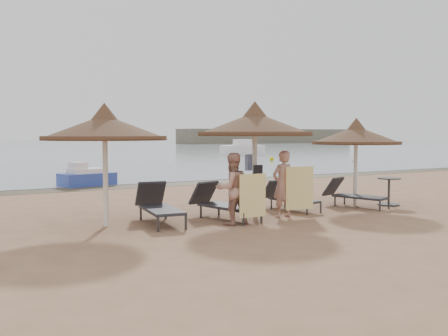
{
  "coord_description": "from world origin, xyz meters",
  "views": [
    {
      "loc": [
        -6.33,
        -9.83,
        2.13
      ],
      "look_at": [
        -0.14,
        1.2,
        1.25
      ],
      "focal_mm": 40.0,
      "sensor_mm": 36.0,
      "label": 1
    }
  ],
  "objects_px": {
    "palapa_center": "(255,125)",
    "lounger_far_left": "(158,205)",
    "palapa_left": "(105,128)",
    "palapa_right": "(356,136)",
    "lounger_far_right": "(352,194)",
    "person_left": "(232,183)",
    "person_right": "(283,179)",
    "pedal_boat": "(86,177)",
    "side_table": "(389,192)",
    "lounger_near_right": "(288,197)",
    "lounger_near_left": "(221,203)"
  },
  "relations": [
    {
      "from": "side_table",
      "to": "person_left",
      "type": "bearing_deg",
      "value": -175.8
    },
    {
      "from": "person_right",
      "to": "lounger_far_left",
      "type": "bearing_deg",
      "value": -20.71
    },
    {
      "from": "side_table",
      "to": "lounger_near_right",
      "type": "bearing_deg",
      "value": 166.44
    },
    {
      "from": "pedal_boat",
      "to": "palapa_left",
      "type": "bearing_deg",
      "value": -112.79
    },
    {
      "from": "palapa_center",
      "to": "lounger_near_right",
      "type": "height_order",
      "value": "palapa_center"
    },
    {
      "from": "palapa_left",
      "to": "lounger_far_right",
      "type": "bearing_deg",
      "value": -3.75
    },
    {
      "from": "lounger_near_right",
      "to": "person_left",
      "type": "height_order",
      "value": "person_left"
    },
    {
      "from": "person_right",
      "to": "palapa_left",
      "type": "bearing_deg",
      "value": -17.59
    },
    {
      "from": "palapa_left",
      "to": "pedal_boat",
      "type": "distance_m",
      "value": 9.5
    },
    {
      "from": "palapa_center",
      "to": "lounger_far_left",
      "type": "relative_size",
      "value": 1.38
    },
    {
      "from": "palapa_left",
      "to": "person_left",
      "type": "height_order",
      "value": "palapa_left"
    },
    {
      "from": "palapa_left",
      "to": "lounger_near_right",
      "type": "xyz_separation_m",
      "value": [
        5.12,
        -0.03,
        -1.89
      ]
    },
    {
      "from": "lounger_near_left",
      "to": "pedal_boat",
      "type": "xyz_separation_m",
      "value": [
        -0.98,
        9.54,
        -0.05
      ]
    },
    {
      "from": "person_left",
      "to": "pedal_boat",
      "type": "xyz_separation_m",
      "value": [
        -0.83,
        10.33,
        -0.61
      ]
    },
    {
      "from": "lounger_near_left",
      "to": "pedal_boat",
      "type": "height_order",
      "value": "pedal_boat"
    },
    {
      "from": "palapa_left",
      "to": "palapa_right",
      "type": "height_order",
      "value": "palapa_left"
    },
    {
      "from": "person_left",
      "to": "palapa_right",
      "type": "bearing_deg",
      "value": -168.2
    },
    {
      "from": "side_table",
      "to": "person_right",
      "type": "height_order",
      "value": "person_right"
    },
    {
      "from": "person_left",
      "to": "person_right",
      "type": "distance_m",
      "value": 1.63
    },
    {
      "from": "lounger_far_right",
      "to": "pedal_boat",
      "type": "xyz_separation_m",
      "value": [
        -5.29,
        9.6,
        -0.01
      ]
    },
    {
      "from": "lounger_near_right",
      "to": "person_right",
      "type": "distance_m",
      "value": 1.43
    },
    {
      "from": "lounger_near_right",
      "to": "pedal_boat",
      "type": "relative_size",
      "value": 0.81
    },
    {
      "from": "lounger_far_left",
      "to": "person_left",
      "type": "relative_size",
      "value": 1.11
    },
    {
      "from": "lounger_far_right",
      "to": "lounger_far_left",
      "type": "bearing_deg",
      "value": 158.69
    },
    {
      "from": "lounger_far_left",
      "to": "lounger_near_right",
      "type": "xyz_separation_m",
      "value": [
        3.89,
        0.08,
        -0.06
      ]
    },
    {
      "from": "palapa_left",
      "to": "palapa_center",
      "type": "xyz_separation_m",
      "value": [
        3.77,
        -0.42,
        0.1
      ]
    },
    {
      "from": "palapa_right",
      "to": "person_left",
      "type": "bearing_deg",
      "value": -169.54
    },
    {
      "from": "palapa_left",
      "to": "person_right",
      "type": "bearing_deg",
      "value": -12.91
    },
    {
      "from": "palapa_center",
      "to": "palapa_right",
      "type": "xyz_separation_m",
      "value": [
        3.59,
        0.09,
        -0.29
      ]
    },
    {
      "from": "palapa_center",
      "to": "person_left",
      "type": "height_order",
      "value": "palapa_center"
    },
    {
      "from": "lounger_near_left",
      "to": "person_right",
      "type": "relative_size",
      "value": 1.08
    },
    {
      "from": "lounger_far_left",
      "to": "person_right",
      "type": "xyz_separation_m",
      "value": [
        3.03,
        -0.87,
        0.56
      ]
    },
    {
      "from": "palapa_center",
      "to": "side_table",
      "type": "relative_size",
      "value": 3.64
    },
    {
      "from": "lounger_near_right",
      "to": "side_table",
      "type": "height_order",
      "value": "side_table"
    },
    {
      "from": "side_table",
      "to": "person_left",
      "type": "xyz_separation_m",
      "value": [
        -5.62,
        -0.41,
        0.59
      ]
    },
    {
      "from": "palapa_right",
      "to": "pedal_boat",
      "type": "height_order",
      "value": "palapa_right"
    },
    {
      "from": "side_table",
      "to": "palapa_center",
      "type": "bearing_deg",
      "value": 175.35
    },
    {
      "from": "lounger_far_left",
      "to": "lounger_near_left",
      "type": "bearing_deg",
      "value": -4.29
    },
    {
      "from": "pedal_boat",
      "to": "palapa_right",
      "type": "bearing_deg",
      "value": -71.21
    },
    {
      "from": "palapa_center",
      "to": "person_left",
      "type": "distance_m",
      "value": 1.94
    },
    {
      "from": "person_right",
      "to": "pedal_boat",
      "type": "xyz_separation_m",
      "value": [
        -2.44,
        10.11,
        -0.62
      ]
    },
    {
      "from": "lounger_far_left",
      "to": "person_left",
      "type": "xyz_separation_m",
      "value": [
        1.41,
        -1.09,
        0.55
      ]
    },
    {
      "from": "lounger_far_right",
      "to": "person_left",
      "type": "bearing_deg",
      "value": 171.51
    },
    {
      "from": "lounger_far_left",
      "to": "side_table",
      "type": "relative_size",
      "value": 2.65
    },
    {
      "from": "lounger_far_right",
      "to": "person_left",
      "type": "relative_size",
      "value": 1.0
    },
    {
      "from": "lounger_far_left",
      "to": "pedal_boat",
      "type": "bearing_deg",
      "value": 92.75
    },
    {
      "from": "palapa_center",
      "to": "palapa_right",
      "type": "distance_m",
      "value": 3.6
    },
    {
      "from": "side_table",
      "to": "person_right",
      "type": "bearing_deg",
      "value": -177.27
    },
    {
      "from": "lounger_near_left",
      "to": "lounger_near_right",
      "type": "relative_size",
      "value": 1.14
    },
    {
      "from": "palapa_center",
      "to": "palapa_right",
      "type": "height_order",
      "value": "palapa_center"
    }
  ]
}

